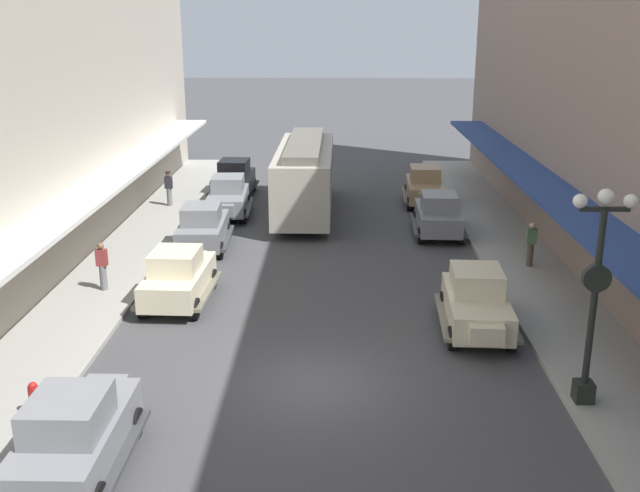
{
  "coord_description": "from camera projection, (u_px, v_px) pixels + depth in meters",
  "views": [
    {
      "loc": [
        0.51,
        -16.92,
        8.86
      ],
      "look_at": [
        0.0,
        6.0,
        1.8
      ],
      "focal_mm": 41.68,
      "sensor_mm": 36.0,
      "label": 1
    }
  ],
  "objects": [
    {
      "name": "streetcar",
      "position": [
        305.0,
        174.0,
        34.54
      ],
      "size": [
        2.57,
        9.61,
        3.46
      ],
      "color": "#ADA899",
      "rests_on": "ground"
    },
    {
      "name": "parked_car_6",
      "position": [
        476.0,
        300.0,
        21.73
      ],
      "size": [
        2.31,
        4.32,
        1.84
      ],
      "color": "beige",
      "rests_on": "ground"
    },
    {
      "name": "parked_car_5",
      "position": [
        438.0,
        213.0,
        31.39
      ],
      "size": [
        2.25,
        4.3,
        1.84
      ],
      "color": "slate",
      "rests_on": "ground"
    },
    {
      "name": "sidewalk_left",
      "position": [
        21.0,
        378.0,
        18.93
      ],
      "size": [
        3.0,
        60.0,
        0.15
      ],
      "primitive_type": "cube",
      "color": "#99968E",
      "rests_on": "ground"
    },
    {
      "name": "parked_car_1",
      "position": [
        178.0,
        275.0,
        23.85
      ],
      "size": [
        2.26,
        4.3,
        1.84
      ],
      "color": "beige",
      "rests_on": "ground"
    },
    {
      "name": "lamp_post_with_clock",
      "position": [
        595.0,
        289.0,
        16.8
      ],
      "size": [
        1.42,
        0.44,
        5.16
      ],
      "color": "black",
      "rests_on": "sidewalk_right"
    },
    {
      "name": "sidewalk_right",
      "position": [
        613.0,
        384.0,
        18.61
      ],
      "size": [
        3.0,
        60.0,
        0.15
      ],
      "primitive_type": "cube",
      "color": "#99968E",
      "rests_on": "ground"
    },
    {
      "name": "parked_car_7",
      "position": [
        74.0,
        432.0,
        14.81
      ],
      "size": [
        2.15,
        4.26,
        1.84
      ],
      "color": "slate",
      "rests_on": "ground"
    },
    {
      "name": "parked_car_4",
      "position": [
        425.0,
        185.0,
        36.65
      ],
      "size": [
        2.29,
        4.31,
        1.84
      ],
      "color": "#997F5B",
      "rests_on": "ground"
    },
    {
      "name": "parked_car_0",
      "position": [
        203.0,
        226.0,
        29.49
      ],
      "size": [
        2.28,
        4.31,
        1.84
      ],
      "color": "slate",
      "rests_on": "ground"
    },
    {
      "name": "pedestrian_1",
      "position": [
        531.0,
        244.0,
        26.99
      ],
      "size": [
        0.36,
        0.24,
        1.64
      ],
      "color": "#4C4238",
      "rests_on": "sidewalk_right"
    },
    {
      "name": "pedestrian_0",
      "position": [
        169.0,
        188.0,
        35.74
      ],
      "size": [
        0.36,
        0.28,
        1.67
      ],
      "color": "slate",
      "rests_on": "sidewalk_left"
    },
    {
      "name": "parked_car_2",
      "position": [
        234.0,
        178.0,
        38.35
      ],
      "size": [
        2.29,
        4.31,
        1.84
      ],
      "color": "black",
      "rests_on": "ground"
    },
    {
      "name": "pedestrian_2",
      "position": [
        102.0,
        266.0,
        24.61
      ],
      "size": [
        0.36,
        0.24,
        1.64
      ],
      "color": "slate",
      "rests_on": "sidewalk_left"
    },
    {
      "name": "ground_plane",
      "position": [
        315.0,
        383.0,
        18.79
      ],
      "size": [
        200.0,
        200.0,
        0.0
      ],
      "primitive_type": "plane",
      "color": "#424244"
    },
    {
      "name": "fire_hydrant",
      "position": [
        34.0,
        398.0,
        16.92
      ],
      "size": [
        0.24,
        0.24,
        0.82
      ],
      "color": "#B21E19",
      "rests_on": "sidewalk_left"
    },
    {
      "name": "parked_car_3",
      "position": [
        228.0,
        196.0,
        34.43
      ],
      "size": [
        2.31,
        4.32,
        1.84
      ],
      "color": "slate",
      "rests_on": "ground"
    }
  ]
}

